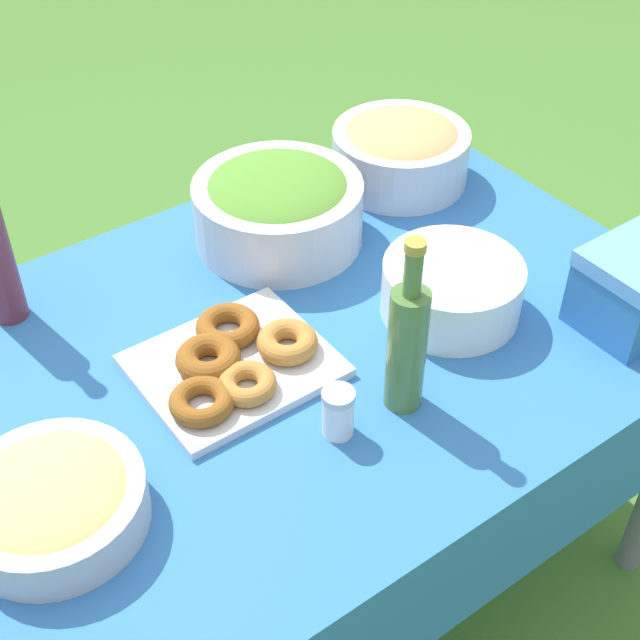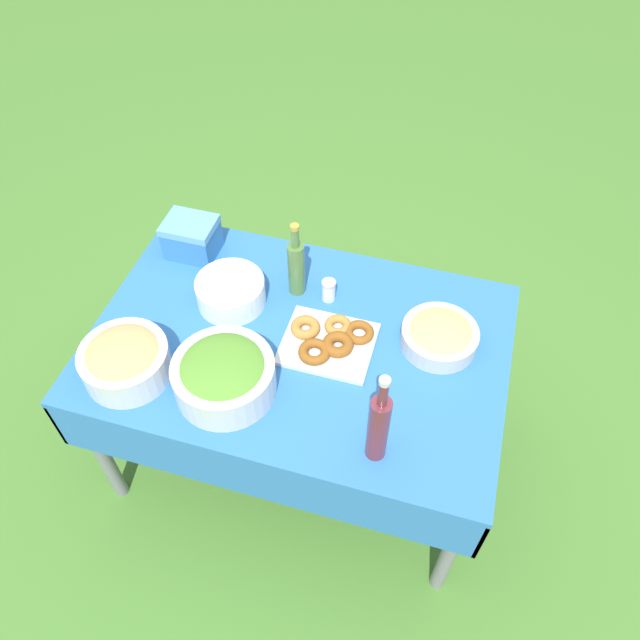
% 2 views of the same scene
% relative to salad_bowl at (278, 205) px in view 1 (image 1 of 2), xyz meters
% --- Properties ---
extents(ground_plane, '(14.00, 14.00, 0.00)m').
position_rel_salad_bowl_xyz_m(ground_plane, '(0.16, 0.24, -0.76)').
color(ground_plane, '#477A2D').
extents(picnic_table, '(1.35, 0.90, 0.69)m').
position_rel_salad_bowl_xyz_m(picnic_table, '(0.16, 0.24, -0.16)').
color(picnic_table, '#2D6BB2').
rests_on(picnic_table, ground_plane).
extents(salad_bowl, '(0.31, 0.31, 0.14)m').
position_rel_salad_bowl_xyz_m(salad_bowl, '(0.00, 0.00, 0.00)').
color(salad_bowl, silver).
rests_on(salad_bowl, picnic_table).
extents(pasta_bowl, '(0.25, 0.25, 0.08)m').
position_rel_salad_bowl_xyz_m(pasta_bowl, '(0.59, 0.36, -0.03)').
color(pasta_bowl, '#B2B7BC').
rests_on(pasta_bowl, picnic_table).
extents(donut_platter, '(0.31, 0.26, 0.05)m').
position_rel_salad_bowl_xyz_m(donut_platter, '(0.26, 0.25, -0.05)').
color(donut_platter, silver).
rests_on(donut_platter, picnic_table).
extents(plate_stack, '(0.23, 0.23, 0.10)m').
position_rel_salad_bowl_xyz_m(plate_stack, '(-0.12, 0.34, -0.03)').
color(plate_stack, white).
rests_on(plate_stack, picnic_table).
extents(olive_oil_bottle, '(0.06, 0.06, 0.30)m').
position_rel_salad_bowl_xyz_m(olive_oil_bottle, '(0.08, 0.46, 0.04)').
color(olive_oil_bottle, '#4C7238').
rests_on(olive_oil_bottle, picnic_table).
extents(bread_bowl, '(0.27, 0.27, 0.13)m').
position_rel_salad_bowl_xyz_m(bread_bowl, '(-0.31, -0.03, -0.01)').
color(bread_bowl, silver).
rests_on(bread_bowl, picnic_table).
extents(cooler_box, '(0.18, 0.15, 0.14)m').
position_rel_salad_bowl_xyz_m(cooler_box, '(-0.34, 0.53, -0.00)').
color(cooler_box, '#3372B7').
rests_on(cooler_box, picnic_table).
extents(salt_shaker, '(0.05, 0.05, 0.08)m').
position_rel_salad_bowl_xyz_m(salt_shaker, '(0.20, 0.45, -0.03)').
color(salt_shaker, white).
rests_on(salt_shaker, picnic_table).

